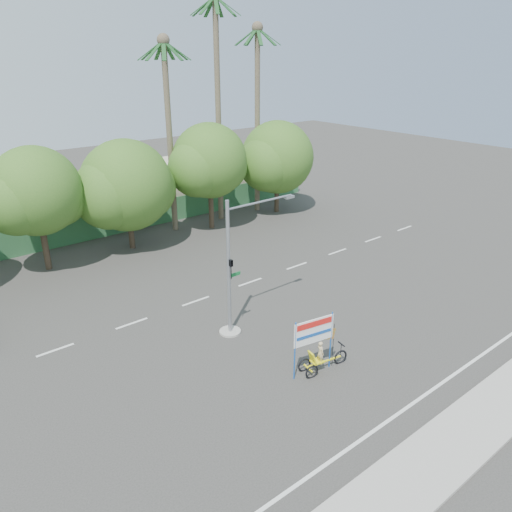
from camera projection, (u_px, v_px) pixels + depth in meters
ground at (321, 349)px, 24.09m from camera, size 120.00×120.00×0.00m
sidewalk_near at (466, 433)px, 18.70m from camera, size 50.00×2.40×0.12m
fence at (123, 220)px, 39.10m from camera, size 38.00×0.08×2.00m
building_right at (180, 183)px, 46.69m from camera, size 14.00×8.00×3.60m
tree_left at (36, 194)px, 30.93m from camera, size 6.66×5.60×8.07m
tree_center at (126, 188)px, 34.65m from camera, size 7.62×6.40×7.85m
tree_right at (209, 164)px, 38.45m from camera, size 6.90×5.80×8.36m
tree_far_right at (277, 160)px, 42.76m from camera, size 7.38×6.20×7.94m
palm_tall at (218, 90)px, 38.71m from camera, size 3.73×3.79×17.45m
palm_mid at (257, 101)px, 41.46m from camera, size 3.73×3.79×15.45m
palm_short at (168, 116)px, 36.70m from camera, size 3.73×3.79×14.45m
traffic_signal at (234, 279)px, 24.54m from camera, size 4.72×1.10×7.00m
trike_billboard at (318, 349)px, 21.99m from camera, size 2.89×0.95×2.88m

